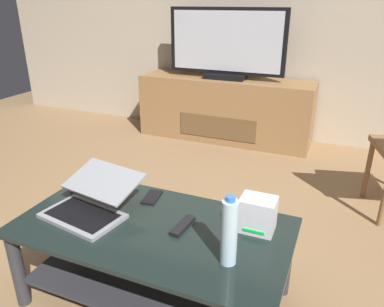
# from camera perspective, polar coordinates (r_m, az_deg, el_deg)

# --- Properties ---
(ground_plane) EXTENTS (7.68, 7.68, 0.00)m
(ground_plane) POSITION_cam_1_polar(r_m,az_deg,el_deg) (2.04, -4.46, -18.31)
(ground_plane) COLOR olive
(coffee_table) EXTENTS (1.21, 0.64, 0.41)m
(coffee_table) POSITION_cam_1_polar(r_m,az_deg,el_deg) (1.75, -5.96, -14.43)
(coffee_table) COLOR black
(coffee_table) RESTS_ON ground
(media_cabinet) EXTENTS (1.72, 0.45, 0.62)m
(media_cabinet) POSITION_cam_1_polar(r_m,az_deg,el_deg) (3.77, 5.06, 6.83)
(media_cabinet) COLOR olive
(media_cabinet) RESTS_ON ground
(television) EXTENTS (1.13, 0.20, 0.65)m
(television) POSITION_cam_1_polar(r_m,az_deg,el_deg) (3.63, 5.30, 16.26)
(television) COLOR black
(television) RESTS_ON media_cabinet
(laptop) EXTENTS (0.42, 0.43, 0.17)m
(laptop) POSITION_cam_1_polar(r_m,az_deg,el_deg) (1.80, -15.28, -7.12)
(laptop) COLOR gray
(laptop) RESTS_ON coffee_table
(router_box) EXTENTS (0.15, 0.12, 0.15)m
(router_box) POSITION_cam_1_polar(r_m,az_deg,el_deg) (1.63, 10.08, -9.20)
(router_box) COLOR silver
(router_box) RESTS_ON coffee_table
(water_bottle_near) EXTENTS (0.06, 0.06, 0.28)m
(water_bottle_near) POSITION_cam_1_polar(r_m,az_deg,el_deg) (1.40, 5.74, -11.93)
(water_bottle_near) COLOR silver
(water_bottle_near) RESTS_ON coffee_table
(cell_phone) EXTENTS (0.09, 0.15, 0.01)m
(cell_phone) POSITION_cam_1_polar(r_m,az_deg,el_deg) (1.88, -6.21, -6.71)
(cell_phone) COLOR black
(cell_phone) RESTS_ON coffee_table
(tv_remote) EXTENTS (0.06, 0.16, 0.02)m
(tv_remote) POSITION_cam_1_polar(r_m,az_deg,el_deg) (1.65, -1.42, -11.08)
(tv_remote) COLOR black
(tv_remote) RESTS_ON coffee_table
(soundbar_remote) EXTENTS (0.05, 0.16, 0.02)m
(soundbar_remote) POSITION_cam_1_polar(r_m,az_deg,el_deg) (2.08, -16.57, -4.53)
(soundbar_remote) COLOR #99999E
(soundbar_remote) RESTS_ON coffee_table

